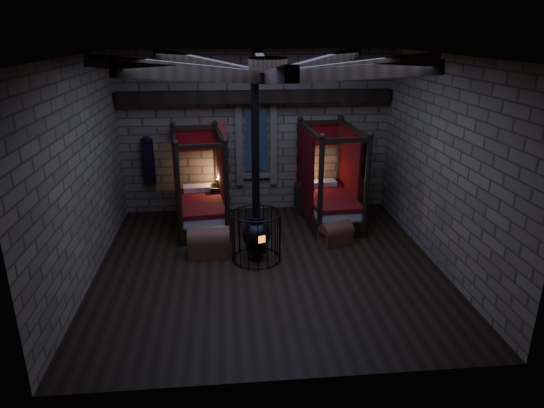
{
  "coord_description": "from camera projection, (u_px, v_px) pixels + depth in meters",
  "views": [
    {
      "loc": [
        -0.81,
        -9.02,
        4.64
      ],
      "look_at": [
        0.13,
        0.6,
        1.15
      ],
      "focal_mm": 32.0,
      "sensor_mm": 36.0,
      "label": 1
    }
  ],
  "objects": [
    {
      "name": "stove",
      "position": [
        256.0,
        232.0,
        10.17
      ],
      "size": [
        1.05,
        1.05,
        4.05
      ],
      "rotation": [
        0.0,
        0.0,
        0.33
      ],
      "color": "black",
      "rests_on": "ground"
    },
    {
      "name": "bed_left",
      "position": [
        200.0,
        203.0,
        12.01
      ],
      "size": [
        1.43,
        2.35,
        2.33
      ],
      "rotation": [
        0.0,
        0.0,
        0.12
      ],
      "color": "black",
      "rests_on": "ground"
    },
    {
      "name": "nightstand_left",
      "position": [
        219.0,
        200.0,
        12.76
      ],
      "size": [
        0.59,
        0.57,
        0.99
      ],
      "rotation": [
        0.0,
        0.0,
        0.19
      ],
      "color": "black",
      "rests_on": "ground"
    },
    {
      "name": "trunk_left",
      "position": [
        209.0,
        242.0,
        10.5
      ],
      "size": [
        0.9,
        0.57,
        0.66
      ],
      "rotation": [
        0.0,
        0.0,
        -0.0
      ],
      "color": "brown",
      "rests_on": "ground"
    },
    {
      "name": "room",
      "position": [
        267.0,
        81.0,
        8.9
      ],
      "size": [
        7.02,
        7.02,
        4.29
      ],
      "color": "black",
      "rests_on": "ground"
    },
    {
      "name": "trunk_right",
      "position": [
        336.0,
        234.0,
        11.09
      ],
      "size": [
        0.83,
        0.69,
        0.52
      ],
      "rotation": [
        0.0,
        0.0,
        0.38
      ],
      "color": "brown",
      "rests_on": "ground"
    },
    {
      "name": "nightstand_right",
      "position": [
        302.0,
        199.0,
        12.88
      ],
      "size": [
        0.57,
        0.55,
        0.85
      ],
      "rotation": [
        0.0,
        0.0,
        -0.2
      ],
      "color": "black",
      "rests_on": "ground"
    },
    {
      "name": "bed_right",
      "position": [
        329.0,
        198.0,
        12.31
      ],
      "size": [
        1.37,
        2.38,
        2.41
      ],
      "rotation": [
        0.0,
        0.0,
        0.07
      ],
      "color": "black",
      "rests_on": "ground"
    }
  ]
}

